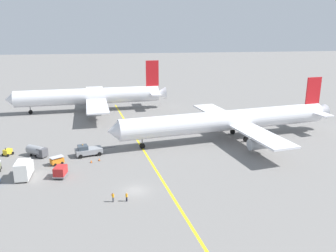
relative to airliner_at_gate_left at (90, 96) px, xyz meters
name	(u,v)px	position (x,y,z in m)	size (l,w,h in m)	color
ground_plane	(136,191)	(11.88, -61.69, -4.99)	(600.00, 600.00, 0.00)	slate
taxiway_stripe	(154,167)	(16.23, -51.69, -4.98)	(0.50, 120.00, 0.01)	yellow
airliner_at_gate_left	(90,96)	(0.00, 0.00, 0.00)	(52.69, 44.74, 16.42)	silver
airliner_being_pushed	(229,121)	(36.80, -35.85, -0.10)	(60.27, 42.46, 14.72)	silver
pushback_tug	(88,150)	(2.21, -42.69, -3.82)	(9.08, 4.31, 2.77)	gray
gse_fuel_bowser_stubby	(37,151)	(-8.88, -41.79, -3.65)	(5.10, 4.33, 2.40)	gray
gse_catering_truck_tall	(24,169)	(-8.95, -53.16, -3.23)	(2.53, 5.89, 3.50)	silver
gse_gpu_cart_small	(8,152)	(-15.66, -40.11, -4.19)	(2.37, 2.59, 1.90)	gold
gse_container_dolly_flat	(60,171)	(-2.11, -53.89, -3.81)	(2.74, 3.54, 2.15)	slate
gse_baggage_cart_near_cluster	(57,160)	(-3.81, -47.19, -4.12)	(3.15, 2.78, 1.71)	orange
ground_crew_marshaller_foreground	(113,197)	(8.00, -65.23, -4.14)	(0.48, 0.36, 1.63)	#4C4C51
ground_crew_wing_walker_right	(127,197)	(10.23, -65.34, -4.18)	(0.36, 0.50, 1.56)	black
traffic_cone_wingtip_port	(99,160)	(4.83, -46.41, -4.71)	(0.44, 0.44, 0.60)	orange
traffic_cone_wingtip_starboard	(91,161)	(3.21, -47.30, -4.71)	(0.44, 0.44, 0.60)	orange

